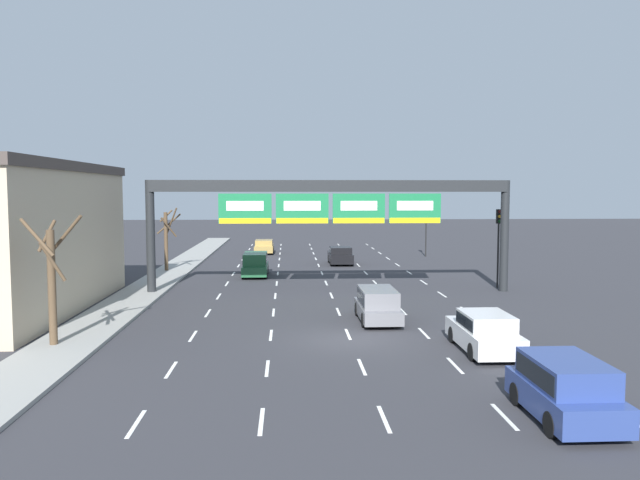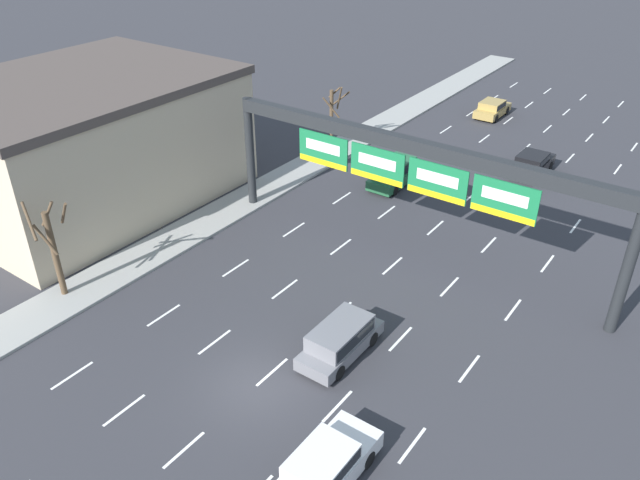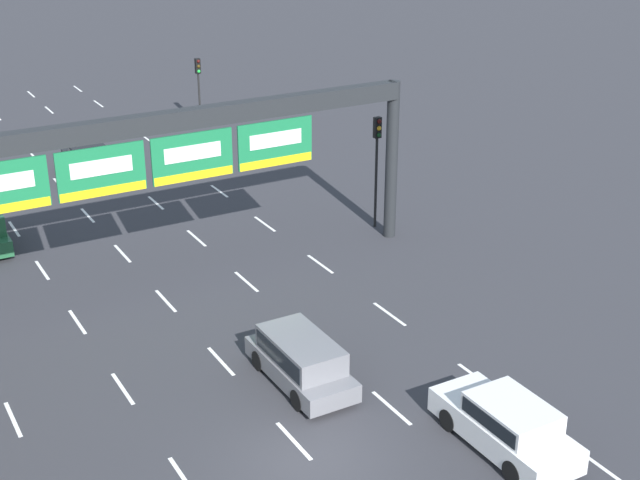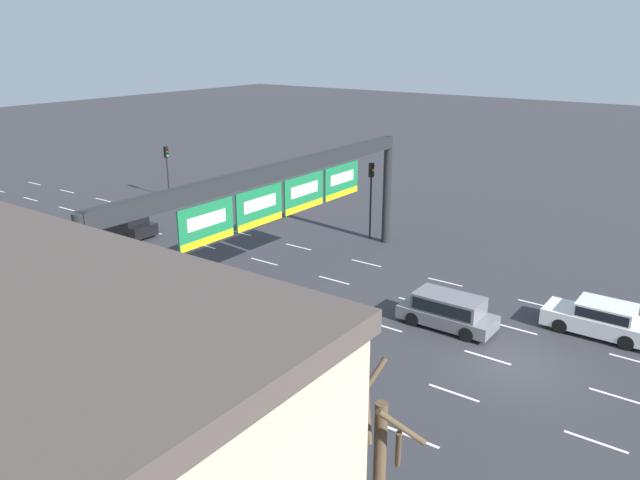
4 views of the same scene
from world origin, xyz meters
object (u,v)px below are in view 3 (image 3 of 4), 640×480
car_white (507,423)px  traffic_light_near_gantry (199,78)px  car_black (90,160)px  traffic_light_mid_block (377,150)px  sign_gantry (144,151)px  suv_grey (301,358)px

car_white → traffic_light_near_gantry: size_ratio=1.09×
car_black → traffic_light_mid_block: traffic_light_mid_block is taller
car_white → sign_gantry: bearing=109.1°
car_black → traffic_light_mid_block: (8.86, -13.40, 2.77)m
suv_grey → traffic_light_near_gantry: (8.76, 28.78, 2.13)m
traffic_light_near_gantry → traffic_light_mid_block: 19.10m
car_white → traffic_light_mid_block: 16.76m
car_black → car_white: bearing=-84.0°
traffic_light_near_gantry → suv_grey: bearing=-106.9°
traffic_light_near_gantry → sign_gantry: bearing=-117.2°
suv_grey → traffic_light_mid_block: (9.08, 9.69, 2.68)m
sign_gantry → car_white: bearing=-70.9°
sign_gantry → traffic_light_near_gantry: bearing=62.8°
suv_grey → traffic_light_near_gantry: bearing=73.1°
car_black → traffic_light_near_gantry: (8.54, 5.68, 2.22)m
traffic_light_near_gantry → traffic_light_mid_block: (0.32, -19.08, 0.55)m
sign_gantry → suv_grey: sign_gantry is taller
car_black → traffic_light_near_gantry: bearing=33.6°
traffic_light_near_gantry → car_black: bearing=-146.4°
sign_gantry → car_white: size_ratio=4.83×
sign_gantry → suv_grey: bearing=-78.9°
suv_grey → traffic_light_near_gantry: traffic_light_near_gantry is taller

